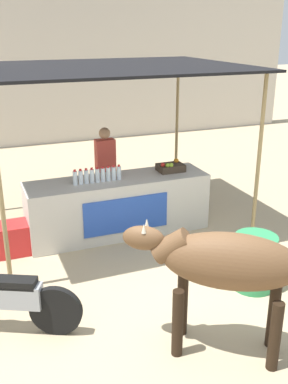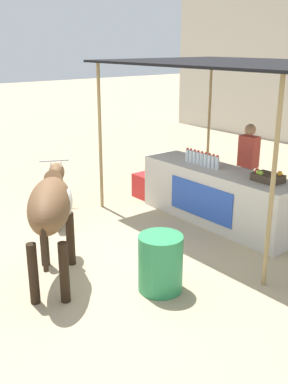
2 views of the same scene
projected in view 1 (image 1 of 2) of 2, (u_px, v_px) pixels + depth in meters
name	position (u px, v px, depth m)	size (l,w,h in m)	color
ground_plane	(174.00, 301.00, 5.72)	(60.00, 60.00, 0.00)	tan
building_wall_far	(39.00, 32.00, 12.46)	(16.00, 0.50, 6.28)	beige
stall_counter	(118.00, 206.00, 7.47)	(3.00, 0.82, 0.96)	beige
stall_awning	(109.00, 73.00, 6.99)	(4.20, 3.20, 2.72)	black
water_bottle_row	(97.00, 175.00, 7.10)	(0.79, 0.07, 0.25)	silver
fruit_crate	(171.00, 167.00, 7.65)	(0.44, 0.32, 0.18)	#3F3326
vendor_behind_counter	(106.00, 172.00, 8.00)	(0.34, 0.22, 1.65)	#383842
cooler_box	(13.00, 238.00, 6.87)	(0.60, 0.44, 0.48)	red
water_barrel	(254.00, 262.00, 5.93)	(0.56, 0.56, 0.74)	#2D8C51
cow	(224.00, 264.00, 4.53)	(1.71, 1.32, 1.44)	brown
motorcycle_parked	(1.00, 298.00, 5.03)	(1.65, 0.93, 0.90)	black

